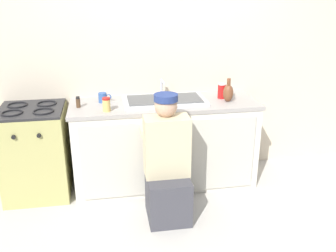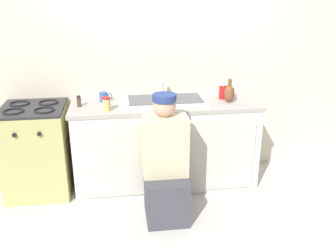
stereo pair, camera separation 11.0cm
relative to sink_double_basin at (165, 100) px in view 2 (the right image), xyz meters
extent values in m
plane|color=beige|center=(0.00, -0.30, -0.89)|extent=(12.00, 12.00, 0.00)
cube|color=beige|center=(0.00, 0.35, 0.36)|extent=(6.00, 0.10, 2.50)
cube|color=silver|center=(0.00, 0.00, -0.47)|extent=(1.79, 0.60, 0.83)
cube|color=beige|center=(-0.43, -0.31, -0.47)|extent=(0.79, 0.02, 0.73)
cube|color=beige|center=(0.43, -0.31, -0.47)|extent=(0.79, 0.02, 0.73)
cube|color=#9E9993|center=(0.00, 0.00, -0.04)|extent=(1.83, 0.62, 0.04)
cube|color=silver|center=(0.00, 0.00, 0.00)|extent=(0.80, 0.44, 0.03)
cube|color=#4C4F51|center=(-0.19, 0.00, 0.01)|extent=(0.33, 0.35, 0.01)
cube|color=#4C4F51|center=(0.19, 0.00, 0.01)|extent=(0.33, 0.35, 0.01)
cylinder|color=#B7BABF|center=(0.00, 0.19, 0.07)|extent=(0.02, 0.02, 0.18)
cylinder|color=#B7BABF|center=(0.00, 0.11, 0.16)|extent=(0.02, 0.16, 0.02)
cube|color=tan|center=(-1.26, 0.00, -0.46)|extent=(0.60, 0.60, 0.85)
cube|color=#262628|center=(-1.26, 0.00, -0.03)|extent=(0.58, 0.59, 0.02)
torus|color=black|center=(-1.39, -0.12, -0.01)|extent=(0.19, 0.19, 0.02)
torus|color=black|center=(-1.12, -0.12, -0.01)|extent=(0.19, 0.19, 0.02)
torus|color=black|center=(-1.39, 0.12, -0.01)|extent=(0.19, 0.19, 0.02)
torus|color=black|center=(-1.12, 0.12, -0.01)|extent=(0.19, 0.19, 0.02)
cylinder|color=black|center=(-1.36, -0.31, -0.17)|extent=(0.04, 0.02, 0.04)
cylinder|color=black|center=(-1.15, -0.31, -0.17)|extent=(0.04, 0.02, 0.04)
cube|color=#3F3F47|center=(-0.08, -0.65, -0.69)|extent=(0.36, 0.40, 0.40)
cube|color=beige|center=(-0.08, -0.59, -0.23)|extent=(0.38, 0.22, 0.52)
sphere|color=tan|center=(-0.08, -0.55, 0.12)|extent=(0.19, 0.19, 0.19)
cylinder|color=navy|center=(-0.08, -0.55, 0.19)|extent=(0.20, 0.20, 0.06)
cube|color=navy|center=(-0.08, -0.47, 0.17)|extent=(0.13, 0.09, 0.02)
cylinder|color=beige|center=(-0.25, -0.39, -0.14)|extent=(0.08, 0.30, 0.08)
cylinder|color=beige|center=(0.09, -0.39, -0.14)|extent=(0.08, 0.30, 0.08)
cylinder|color=#ADC6CC|center=(0.69, 0.09, 0.03)|extent=(0.06, 0.06, 0.10)
cylinder|color=#DBB760|center=(-0.56, -0.19, 0.04)|extent=(0.07, 0.07, 0.11)
cylinder|color=#B21E19|center=(-0.56, -0.19, 0.10)|extent=(0.07, 0.07, 0.02)
cylinder|color=#335699|center=(-0.59, 0.10, 0.03)|extent=(0.08, 0.08, 0.09)
torus|color=#335699|center=(-0.54, 0.10, 0.03)|extent=(0.06, 0.01, 0.06)
cylinder|color=red|center=(0.59, 0.04, 0.05)|extent=(0.08, 0.08, 0.14)
cylinder|color=white|center=(0.59, 0.04, 0.13)|extent=(0.08, 0.08, 0.01)
ellipsoid|color=brown|center=(0.62, -0.08, 0.07)|extent=(0.10, 0.10, 0.17)
cylinder|color=brown|center=(0.62, -0.08, 0.18)|extent=(0.04, 0.04, 0.06)
cylinder|color=#513823|center=(-0.82, -0.03, 0.02)|extent=(0.04, 0.04, 0.08)
cylinder|color=black|center=(-0.82, -0.03, 0.08)|extent=(0.04, 0.04, 0.02)
camera|label=1|loc=(-0.56, -3.45, 1.05)|focal=40.00mm
camera|label=2|loc=(-0.45, -3.47, 1.05)|focal=40.00mm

